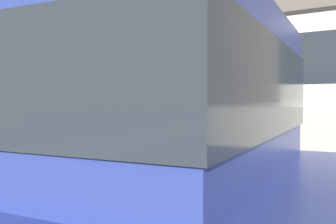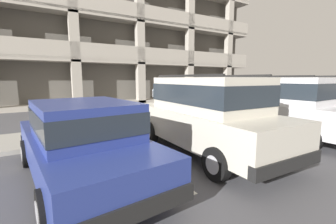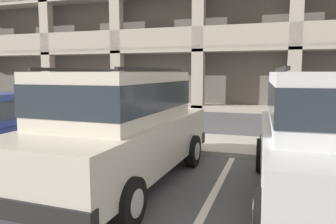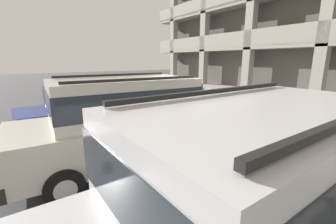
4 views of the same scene
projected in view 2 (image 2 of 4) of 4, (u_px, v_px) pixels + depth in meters
name	position (u px, v px, depth m)	size (l,w,h in m)	color
ground_plane	(165.00, 136.00, 7.86)	(80.00, 80.00, 0.10)	#4C4C51
sidewalk	(148.00, 126.00, 8.94)	(40.00, 2.20, 0.12)	#9E9B93
parking_stall_lines	(228.00, 137.00, 7.51)	(13.27, 4.80, 0.01)	silver
silver_suv	(206.00, 112.00, 5.84)	(2.12, 4.83, 2.03)	beige
red_sedan	(82.00, 139.00, 4.20)	(2.11, 4.61, 1.54)	navy
dark_hatchback	(278.00, 104.00, 7.63)	(2.17, 4.86, 2.03)	silver
blue_coupe	(335.00, 106.00, 9.23)	(1.96, 4.54, 1.54)	silver
parking_meter_near	(157.00, 99.00, 7.92)	(0.35, 0.12, 1.48)	#47474C
parking_meter_far	(271.00, 95.00, 11.35)	(0.15, 0.12, 1.51)	#595B60
fire_hydrant	(237.00, 110.00, 10.56)	(0.30, 0.30, 0.70)	gold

